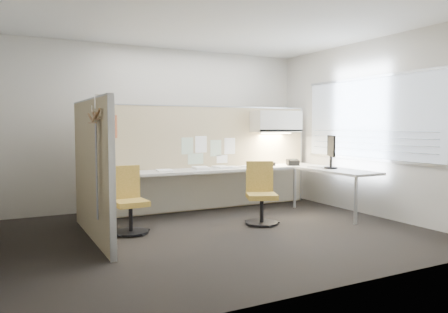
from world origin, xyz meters
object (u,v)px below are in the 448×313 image
desk (236,176)px  monitor (331,150)px  phone (293,162)px  chair_right (261,195)px  chair_left (129,202)px

desk → monitor: monitor is taller
monitor → phone: monitor is taller
chair_right → phone: size_ratio=3.41×
desk → chair_right: bearing=-95.3°
chair_right → monitor: 1.59m
chair_left → chair_right: (1.86, -0.34, 0.01)m
chair_right → phone: 1.61m
chair_left → phone: 3.20m
chair_right → monitor: (1.45, 0.16, 0.63)m
monitor → phone: (-0.20, 0.78, -0.26)m
phone → desk: bearing=-158.3°
desk → chair_right: size_ratio=4.47×
desk → phone: phone is taller
desk → chair_right: chair_right is taller
chair_left → phone: (3.12, 0.60, 0.37)m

